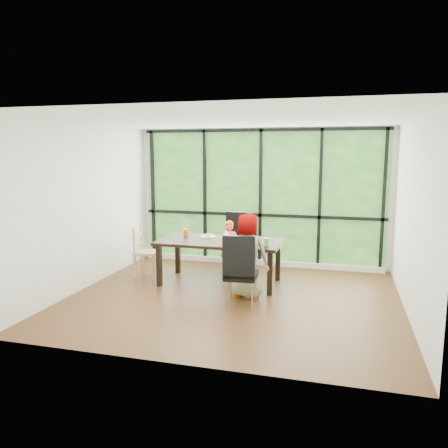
{
  "coord_description": "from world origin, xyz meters",
  "views": [
    {
      "loc": [
        1.58,
        -6.34,
        2.21
      ],
      "look_at": [
        -0.32,
        0.62,
        1.05
      ],
      "focal_mm": 35.27,
      "sensor_mm": 36.0,
      "label": 1
    }
  ],
  "objects_px": {
    "green_cup": "(266,242)",
    "plate_far": "(208,236)",
    "child_older": "(248,255)",
    "child_toddler": "(229,247)",
    "orange_cup": "(186,233)",
    "plate_near": "(250,245)",
    "tissue_box": "(226,239)",
    "dining_table": "(220,262)",
    "chair_end_beech": "(147,252)",
    "chair_window_leather": "(235,241)",
    "chair_interior_leather": "(241,270)"
  },
  "relations": [
    {
      "from": "chair_end_beech",
      "to": "chair_interior_leather",
      "type": "bearing_deg",
      "value": -122.83
    },
    {
      "from": "child_toddler",
      "to": "orange_cup",
      "type": "bearing_deg",
      "value": -144.39
    },
    {
      "from": "plate_far",
      "to": "tissue_box",
      "type": "xyz_separation_m",
      "value": [
        0.44,
        -0.41,
        0.05
      ]
    },
    {
      "from": "chair_interior_leather",
      "to": "orange_cup",
      "type": "relative_size",
      "value": 8.46
    },
    {
      "from": "chair_window_leather",
      "to": "plate_near",
      "type": "height_order",
      "value": "chair_window_leather"
    },
    {
      "from": "dining_table",
      "to": "green_cup",
      "type": "distance_m",
      "value": 1.0
    },
    {
      "from": "plate_near",
      "to": "tissue_box",
      "type": "bearing_deg",
      "value": 168.95
    },
    {
      "from": "tissue_box",
      "to": "chair_window_leather",
      "type": "bearing_deg",
      "value": 96.87
    },
    {
      "from": "chair_interior_leather",
      "to": "plate_far",
      "type": "bearing_deg",
      "value": -58.35
    },
    {
      "from": "dining_table",
      "to": "child_older",
      "type": "height_order",
      "value": "child_older"
    },
    {
      "from": "plate_far",
      "to": "orange_cup",
      "type": "xyz_separation_m",
      "value": [
        -0.41,
        -0.03,
        0.06
      ]
    },
    {
      "from": "chair_window_leather",
      "to": "chair_end_beech",
      "type": "height_order",
      "value": "chair_window_leather"
    },
    {
      "from": "chair_interior_leather",
      "to": "child_toddler",
      "type": "distance_m",
      "value": 1.77
    },
    {
      "from": "chair_end_beech",
      "to": "orange_cup",
      "type": "height_order",
      "value": "chair_end_beech"
    },
    {
      "from": "chair_end_beech",
      "to": "plate_near",
      "type": "relative_size",
      "value": 3.99
    },
    {
      "from": "dining_table",
      "to": "chair_end_beech",
      "type": "distance_m",
      "value": 1.37
    },
    {
      "from": "green_cup",
      "to": "chair_window_leather",
      "type": "bearing_deg",
      "value": 122.07
    },
    {
      "from": "dining_table",
      "to": "plate_near",
      "type": "height_order",
      "value": "plate_near"
    },
    {
      "from": "child_older",
      "to": "plate_far",
      "type": "distance_m",
      "value": 1.22
    },
    {
      "from": "child_toddler",
      "to": "plate_near",
      "type": "bearing_deg",
      "value": -53.39
    },
    {
      "from": "child_older",
      "to": "orange_cup",
      "type": "relative_size",
      "value": 10.33
    },
    {
      "from": "dining_table",
      "to": "chair_interior_leather",
      "type": "distance_m",
      "value": 1.2
    },
    {
      "from": "chair_interior_leather",
      "to": "green_cup",
      "type": "xyz_separation_m",
      "value": [
        0.23,
        0.74,
        0.28
      ]
    },
    {
      "from": "dining_table",
      "to": "green_cup",
      "type": "relative_size",
      "value": 15.39
    },
    {
      "from": "child_toddler",
      "to": "plate_far",
      "type": "bearing_deg",
      "value": -121.72
    },
    {
      "from": "green_cup",
      "to": "plate_far",
      "type": "bearing_deg",
      "value": 155.11
    },
    {
      "from": "chair_end_beech",
      "to": "tissue_box",
      "type": "xyz_separation_m",
      "value": [
        1.53,
        -0.21,
        0.35
      ]
    },
    {
      "from": "dining_table",
      "to": "tissue_box",
      "type": "xyz_separation_m",
      "value": [
        0.16,
        -0.17,
        0.43
      ]
    },
    {
      "from": "chair_window_leather",
      "to": "green_cup",
      "type": "bearing_deg",
      "value": -58.39
    },
    {
      "from": "orange_cup",
      "to": "plate_far",
      "type": "bearing_deg",
      "value": 4.69
    },
    {
      "from": "dining_table",
      "to": "orange_cup",
      "type": "relative_size",
      "value": 16.26
    },
    {
      "from": "dining_table",
      "to": "chair_window_leather",
      "type": "xyz_separation_m",
      "value": [
        0.02,
        1.04,
        0.17
      ]
    },
    {
      "from": "dining_table",
      "to": "chair_end_beech",
      "type": "height_order",
      "value": "chair_end_beech"
    },
    {
      "from": "chair_interior_leather",
      "to": "child_older",
      "type": "relative_size",
      "value": 0.82
    },
    {
      "from": "tissue_box",
      "to": "plate_far",
      "type": "bearing_deg",
      "value": 137.38
    },
    {
      "from": "chair_interior_leather",
      "to": "plate_far",
      "type": "distance_m",
      "value": 1.56
    },
    {
      "from": "chair_interior_leather",
      "to": "orange_cup",
      "type": "height_order",
      "value": "chair_interior_leather"
    },
    {
      "from": "child_toddler",
      "to": "chair_window_leather",
      "type": "bearing_deg",
      "value": 91.11
    },
    {
      "from": "dining_table",
      "to": "plate_near",
      "type": "relative_size",
      "value": 9.2
    },
    {
      "from": "dining_table",
      "to": "child_older",
      "type": "distance_m",
      "value": 0.9
    },
    {
      "from": "plate_near",
      "to": "child_toddler",
      "type": "bearing_deg",
      "value": 123.2
    },
    {
      "from": "dining_table",
      "to": "plate_near",
      "type": "distance_m",
      "value": 0.74
    },
    {
      "from": "orange_cup",
      "to": "green_cup",
      "type": "relative_size",
      "value": 0.95
    },
    {
      "from": "dining_table",
      "to": "chair_window_leather",
      "type": "height_order",
      "value": "chair_window_leather"
    },
    {
      "from": "chair_interior_leather",
      "to": "plate_near",
      "type": "distance_m",
      "value": 0.8
    },
    {
      "from": "dining_table",
      "to": "green_cup",
      "type": "bearing_deg",
      "value": -18.76
    },
    {
      "from": "green_cup",
      "to": "child_older",
      "type": "bearing_deg",
      "value": -126.98
    },
    {
      "from": "dining_table",
      "to": "child_toddler",
      "type": "height_order",
      "value": "child_toddler"
    },
    {
      "from": "child_toddler",
      "to": "orange_cup",
      "type": "distance_m",
      "value": 0.87
    },
    {
      "from": "child_toddler",
      "to": "tissue_box",
      "type": "xyz_separation_m",
      "value": [
        0.16,
        -0.81,
        0.31
      ]
    }
  ]
}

